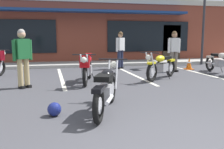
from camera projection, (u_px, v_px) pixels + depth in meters
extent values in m
plane|color=#3D3D42|center=(122.00, 95.00, 6.45)|extent=(80.00, 80.00, 0.00)
cube|color=#A8A59E|center=(85.00, 64.00, 12.98)|extent=(22.00, 1.80, 0.14)
cube|color=brown|center=(77.00, 31.00, 16.33)|extent=(18.99, 5.70, 3.55)
cube|color=black|center=(7.00, 37.00, 12.71)|extent=(4.86, 0.06, 1.70)
cube|color=black|center=(149.00, 36.00, 14.50)|extent=(4.86, 0.06, 1.70)
cube|color=#33281E|center=(172.00, 43.00, 14.89)|extent=(1.10, 0.06, 2.10)
cube|color=navy|center=(83.00, 11.00, 13.01)|extent=(11.40, 0.90, 0.12)
cube|color=silver|center=(61.00, 77.00, 9.21)|extent=(0.12, 4.80, 0.01)
cube|color=silver|center=(133.00, 74.00, 9.85)|extent=(0.12, 4.80, 0.01)
cube|color=silver|center=(196.00, 72.00, 10.49)|extent=(0.12, 4.80, 0.01)
torus|color=black|center=(99.00, 106.00, 4.30)|extent=(0.34, 0.63, 0.64)
cylinder|color=#B7B7BC|center=(99.00, 106.00, 4.30)|extent=(0.17, 0.29, 0.29)
torus|color=black|center=(112.00, 88.00, 5.70)|extent=(0.34, 0.63, 0.64)
cylinder|color=#B7B7BC|center=(112.00, 88.00, 5.70)|extent=(0.17, 0.29, 0.29)
cylinder|color=silver|center=(109.00, 74.00, 5.77)|extent=(0.17, 0.32, 0.66)
cylinder|color=silver|center=(116.00, 74.00, 5.74)|extent=(0.17, 0.32, 0.66)
cylinder|color=black|center=(113.00, 59.00, 5.78)|extent=(0.62, 0.28, 0.03)
sphere|color=silver|center=(114.00, 65.00, 5.88)|extent=(0.22, 0.22, 0.17)
cube|color=black|center=(112.00, 75.00, 5.70)|extent=(0.27, 0.39, 0.06)
cube|color=#9E9EA3|center=(105.00, 93.00, 4.91)|extent=(0.38, 0.46, 0.28)
cylinder|color=silver|center=(109.00, 100.00, 4.53)|extent=(0.28, 0.53, 0.07)
cylinder|color=black|center=(107.00, 79.00, 5.07)|extent=(0.42, 0.89, 0.26)
ellipsoid|color=black|center=(107.00, 75.00, 5.08)|extent=(0.42, 0.54, 0.22)
cube|color=black|center=(104.00, 77.00, 4.73)|extent=(0.46, 0.59, 0.10)
cube|color=black|center=(98.00, 90.00, 4.24)|extent=(0.29, 0.39, 0.08)
cylinder|color=black|center=(96.00, 106.00, 4.91)|extent=(0.13, 0.07, 0.29)
cylinder|color=silver|center=(3.00, 59.00, 9.47)|extent=(0.20, 0.31, 0.66)
cylinder|color=black|center=(1.00, 50.00, 9.52)|extent=(0.59, 0.35, 0.03)
sphere|color=silver|center=(3.00, 54.00, 9.62)|extent=(0.23, 0.23, 0.17)
cube|color=maroon|center=(0.00, 59.00, 9.44)|extent=(0.30, 0.38, 0.06)
torus|color=black|center=(90.00, 70.00, 8.87)|extent=(0.25, 0.65, 0.64)
cylinder|color=#B7B7BC|center=(90.00, 70.00, 8.87)|extent=(0.13, 0.29, 0.29)
torus|color=black|center=(85.00, 76.00, 7.45)|extent=(0.25, 0.65, 0.64)
cylinder|color=#B7B7BC|center=(85.00, 76.00, 7.45)|extent=(0.13, 0.29, 0.29)
cylinder|color=silver|center=(88.00, 66.00, 7.30)|extent=(0.12, 0.33, 0.66)
cylinder|color=silver|center=(81.00, 66.00, 7.30)|extent=(0.12, 0.33, 0.66)
cylinder|color=black|center=(84.00, 55.00, 7.17)|extent=(0.65, 0.19, 0.03)
sphere|color=silver|center=(84.00, 60.00, 7.12)|extent=(0.21, 0.21, 0.17)
cube|color=#B70F14|center=(85.00, 66.00, 7.36)|extent=(0.22, 0.38, 0.06)
cube|color=#9E9EA3|center=(88.00, 70.00, 8.23)|extent=(0.33, 0.45, 0.28)
cylinder|color=silver|center=(85.00, 69.00, 8.60)|extent=(0.20, 0.55, 0.07)
cylinder|color=black|center=(87.00, 63.00, 7.99)|extent=(0.28, 0.93, 0.26)
ellipsoid|color=#B70F14|center=(87.00, 59.00, 7.94)|extent=(0.42, 0.58, 0.26)
cube|color=#B70F14|center=(85.00, 61.00, 7.33)|extent=(0.33, 0.30, 0.36)
cube|color=black|center=(88.00, 58.00, 8.27)|extent=(0.33, 0.45, 0.10)
cube|color=#B70F14|center=(89.00, 56.00, 8.56)|extent=(0.27, 0.36, 0.16)
cylinder|color=black|center=(94.00, 77.00, 8.33)|extent=(0.14, 0.06, 0.29)
torus|color=black|center=(170.00, 68.00, 9.36)|extent=(0.56, 0.48, 0.64)
cylinder|color=#B7B7BC|center=(170.00, 68.00, 9.36)|extent=(0.26, 0.23, 0.29)
torus|color=black|center=(152.00, 72.00, 8.22)|extent=(0.56, 0.48, 0.64)
cylinder|color=#B7B7BC|center=(152.00, 72.00, 8.22)|extent=(0.26, 0.23, 0.29)
cylinder|color=silver|center=(153.00, 63.00, 8.04)|extent=(0.28, 0.24, 0.66)
cylinder|color=silver|center=(148.00, 62.00, 8.15)|extent=(0.28, 0.24, 0.66)
cylinder|color=black|center=(150.00, 53.00, 7.98)|extent=(0.44, 0.53, 0.03)
sphere|color=silver|center=(148.00, 57.00, 7.94)|extent=(0.24, 0.24, 0.17)
cube|color=yellow|center=(151.00, 63.00, 8.14)|extent=(0.37, 0.34, 0.06)
cube|color=#9E9EA3|center=(163.00, 67.00, 8.84)|extent=(0.46, 0.44, 0.28)
cylinder|color=silver|center=(164.00, 67.00, 9.22)|extent=(0.47, 0.40, 0.07)
cylinder|color=black|center=(160.00, 61.00, 8.65)|extent=(0.77, 0.64, 0.26)
ellipsoid|color=yellow|center=(160.00, 59.00, 8.62)|extent=(0.54, 0.51, 0.22)
cube|color=black|center=(165.00, 58.00, 8.90)|extent=(0.58, 0.55, 0.10)
cube|color=yellow|center=(171.00, 60.00, 9.33)|extent=(0.38, 0.35, 0.08)
cylinder|color=black|center=(168.00, 75.00, 8.83)|extent=(0.10, 0.12, 0.29)
torus|color=black|center=(210.00, 63.00, 10.84)|extent=(0.15, 0.65, 0.64)
cylinder|color=#B7B7BC|center=(210.00, 63.00, 10.84)|extent=(0.08, 0.29, 0.29)
cube|color=#9E9EA3|center=(219.00, 63.00, 10.20)|extent=(0.27, 0.42, 0.28)
cylinder|color=silver|center=(210.00, 63.00, 10.55)|extent=(0.11, 0.55, 0.07)
cylinder|color=black|center=(222.00, 58.00, 9.97)|extent=(0.13, 0.94, 0.26)
ellipsoid|color=beige|center=(222.00, 56.00, 9.94)|extent=(0.30, 0.50, 0.22)
cube|color=black|center=(217.00, 55.00, 10.29)|extent=(0.32, 0.54, 0.10)
cube|color=beige|center=(210.00, 57.00, 10.82)|extent=(0.19, 0.37, 0.08)
cylinder|color=black|center=(221.00, 69.00, 10.34)|extent=(0.14, 0.03, 0.29)
cube|color=black|center=(28.00, 86.00, 7.40)|extent=(0.22, 0.25, 0.08)
cube|color=black|center=(22.00, 87.00, 7.25)|extent=(0.22, 0.25, 0.08)
cylinder|color=tan|center=(27.00, 72.00, 7.36)|extent=(0.21, 0.21, 0.80)
cylinder|color=tan|center=(20.00, 72.00, 7.21)|extent=(0.21, 0.21, 0.80)
cube|color=#1E6633|center=(22.00, 49.00, 7.19)|extent=(0.44, 0.40, 0.56)
cylinder|color=#1E6633|center=(30.00, 50.00, 7.38)|extent=(0.14, 0.14, 0.58)
cylinder|color=#1E6633|center=(14.00, 51.00, 7.00)|extent=(0.14, 0.14, 0.58)
sphere|color=tan|center=(21.00, 35.00, 7.13)|extent=(0.31, 0.31, 0.22)
sphere|color=gray|center=(21.00, 33.00, 7.12)|extent=(0.29, 0.29, 0.21)
cube|color=black|center=(176.00, 71.00, 10.63)|extent=(0.14, 0.25, 0.08)
cube|color=black|center=(172.00, 71.00, 10.55)|extent=(0.14, 0.25, 0.08)
cylinder|color=slate|center=(176.00, 61.00, 10.60)|extent=(0.17, 0.17, 0.80)
cylinder|color=slate|center=(172.00, 61.00, 10.53)|extent=(0.17, 0.17, 0.80)
cube|color=silver|center=(174.00, 45.00, 10.46)|extent=(0.41, 0.28, 0.56)
cylinder|color=silver|center=(179.00, 46.00, 10.57)|extent=(0.12, 0.12, 0.58)
cylinder|color=silver|center=(169.00, 46.00, 10.37)|extent=(0.12, 0.12, 0.58)
sphere|color=#A07556|center=(175.00, 35.00, 10.40)|extent=(0.25, 0.25, 0.22)
sphere|color=brown|center=(174.00, 34.00, 10.41)|extent=(0.24, 0.24, 0.21)
cube|color=black|center=(118.00, 68.00, 11.58)|extent=(0.23, 0.25, 0.08)
cube|color=black|center=(121.00, 67.00, 11.74)|extent=(0.23, 0.25, 0.08)
cylinder|color=#232842|center=(119.00, 59.00, 11.49)|extent=(0.21, 0.21, 0.80)
cylinder|color=#232842|center=(122.00, 58.00, 11.65)|extent=(0.21, 0.21, 0.80)
cube|color=silver|center=(120.00, 44.00, 11.47)|extent=(0.43, 0.41, 0.56)
cylinder|color=silver|center=(117.00, 45.00, 11.28)|extent=(0.14, 0.14, 0.58)
cylinder|color=silver|center=(124.00, 45.00, 11.68)|extent=(0.14, 0.14, 0.58)
sphere|color=#A07556|center=(120.00, 35.00, 11.41)|extent=(0.31, 0.31, 0.22)
sphere|color=brown|center=(121.00, 34.00, 11.40)|extent=(0.30, 0.30, 0.21)
sphere|color=navy|center=(54.00, 109.00, 4.75)|extent=(0.26, 0.26, 0.26)
cube|color=black|center=(54.00, 108.00, 4.85)|extent=(0.18, 0.03, 0.09)
cube|color=orange|center=(189.00, 69.00, 11.36)|extent=(0.34, 0.34, 0.03)
cone|color=orange|center=(189.00, 63.00, 11.32)|extent=(0.26, 0.26, 0.50)
cylinder|color=white|center=(189.00, 62.00, 11.32)|extent=(0.19, 0.19, 0.06)
cylinder|color=#2D2D33|center=(204.00, 12.00, 12.93)|extent=(0.12, 0.12, 5.38)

